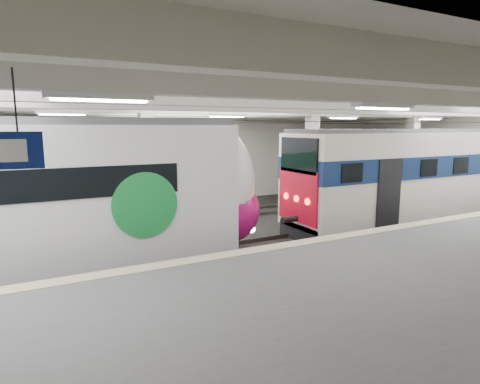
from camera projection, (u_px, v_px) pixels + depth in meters
station_hall at (278, 166)px, 12.87m from camera, size 36.00×24.00×5.75m
modern_emu at (47, 203)px, 11.48m from camera, size 14.86×3.07×4.74m
older_rer at (415, 175)px, 18.48m from camera, size 13.31×2.94×4.40m
far_train at (53, 182)px, 16.50m from camera, size 13.69×3.29×4.36m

